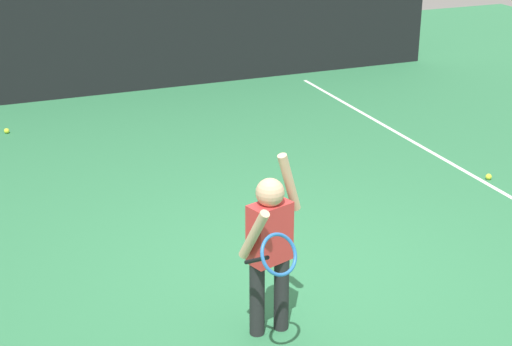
% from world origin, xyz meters
% --- Properties ---
extents(ground_plane, '(20.00, 20.00, 0.00)m').
position_xyz_m(ground_plane, '(0.00, 0.00, 0.00)').
color(ground_plane, '#2D7247').
extents(court_line_sideline, '(0.05, 9.00, 0.00)m').
position_xyz_m(court_line_sideline, '(2.68, 1.00, 0.00)').
color(court_line_sideline, white).
rests_on(court_line_sideline, ground).
extents(tennis_player, '(0.58, 0.73, 1.35)m').
position_xyz_m(tennis_player, '(-0.57, -0.72, 0.73)').
color(tennis_player, '#232326').
rests_on(tennis_player, ground).
extents(tennis_ball_1, '(0.07, 0.07, 0.07)m').
position_xyz_m(tennis_ball_1, '(2.77, 1.08, 0.03)').
color(tennis_ball_1, '#CCE033').
rests_on(tennis_ball_1, ground).
extents(tennis_ball_3, '(0.07, 0.07, 0.07)m').
position_xyz_m(tennis_ball_3, '(-1.90, 4.63, 0.03)').
color(tennis_ball_3, '#CCE033').
rests_on(tennis_ball_3, ground).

